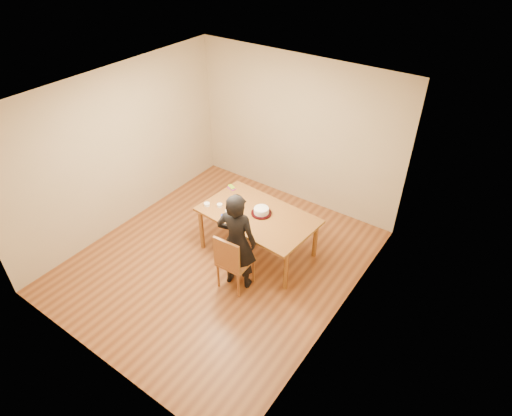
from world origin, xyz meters
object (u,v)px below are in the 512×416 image
Objects in this scene: dining_chair at (236,261)px; cake at (261,211)px; cake_plate at (261,213)px; person at (237,242)px; dining_table at (258,215)px.

cake reaches higher than dining_chair.
cake_plate is 0.78m from person.
cake_plate is 1.36× the size of cake.
cake is (0.00, 0.00, 0.05)m from cake_plate.
person reaches higher than cake_plate.
dining_table is 4.10× the size of dining_chair.
dining_table is 0.10m from cake.
cake_plate is at bearing -97.64° from person.
cake_plate is 0.20× the size of person.
cake is 0.78m from person.
cake_plate is 0.05m from cake.
dining_table is at bearing 98.02° from dining_chair.
cake is at bearing 50.99° from dining_table.
dining_table is 1.12× the size of person.
cake is at bearing 94.94° from dining_chair.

